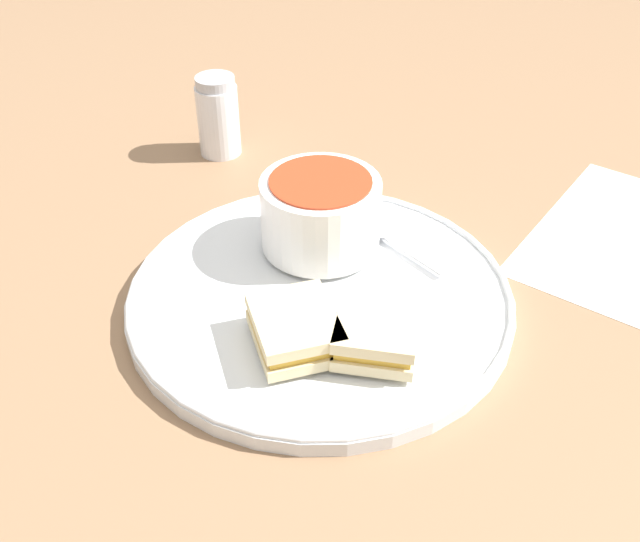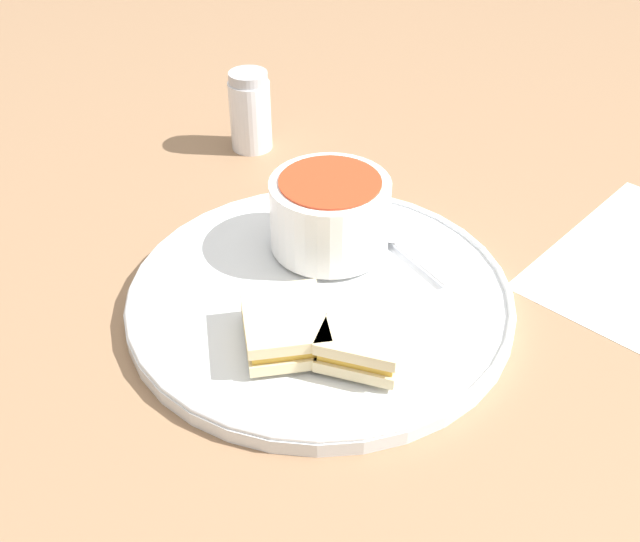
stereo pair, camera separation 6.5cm
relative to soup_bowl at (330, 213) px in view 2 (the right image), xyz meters
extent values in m
plane|color=#8E6B4C|center=(0.05, -0.04, -0.05)|extent=(2.40, 2.40, 0.00)
cylinder|color=white|center=(0.05, -0.04, -0.05)|extent=(0.34, 0.34, 0.01)
torus|color=white|center=(0.05, -0.04, -0.04)|extent=(0.34, 0.34, 0.01)
cylinder|color=white|center=(0.00, 0.00, -0.03)|extent=(0.06, 0.06, 0.01)
cylinder|color=white|center=(0.00, 0.00, 0.00)|extent=(0.11, 0.11, 0.07)
cylinder|color=red|center=(0.00, 0.00, 0.03)|extent=(0.09, 0.09, 0.01)
cube|color=silver|center=(0.07, 0.05, -0.03)|extent=(0.08, 0.01, 0.00)
ellipsoid|color=silver|center=(0.02, 0.05, -0.03)|extent=(0.03, 0.02, 0.01)
cube|color=beige|center=(0.09, -0.10, -0.03)|extent=(0.10, 0.09, 0.01)
cube|color=gold|center=(0.09, -0.10, -0.02)|extent=(0.09, 0.08, 0.01)
cube|color=beige|center=(0.09, -0.10, -0.01)|extent=(0.10, 0.09, 0.01)
cube|color=beige|center=(0.14, -0.06, -0.03)|extent=(0.10, 0.10, 0.01)
cube|color=gold|center=(0.14, -0.06, -0.02)|extent=(0.09, 0.09, 0.01)
cube|color=beige|center=(0.14, -0.06, -0.01)|extent=(0.10, 0.10, 0.01)
cylinder|color=silver|center=(-0.24, 0.05, -0.01)|extent=(0.05, 0.05, 0.08)
cylinder|color=#B7B7BC|center=(-0.24, 0.05, 0.04)|extent=(0.04, 0.04, 0.01)
camera|label=1|loc=(0.44, -0.38, 0.38)|focal=42.00mm
camera|label=2|loc=(0.48, -0.32, 0.38)|focal=42.00mm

